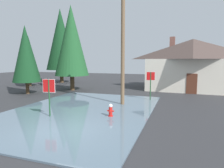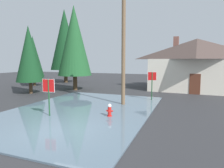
% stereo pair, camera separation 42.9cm
% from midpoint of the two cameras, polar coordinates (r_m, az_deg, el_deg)
% --- Properties ---
extents(ground_plane, '(80.00, 80.00, 0.10)m').
position_cam_midpoint_polar(ground_plane, '(9.82, -13.30, -13.27)').
color(ground_plane, '#2D2D30').
extents(flood_puddle, '(8.82, 12.69, 0.07)m').
position_cam_midpoint_polar(flood_puddle, '(13.28, -7.89, -7.47)').
color(flood_puddle, slate).
rests_on(flood_puddle, ground).
extents(lane_stop_bar, '(4.27, 0.66, 0.01)m').
position_cam_midpoint_polar(lane_stop_bar, '(8.64, -17.97, -15.90)').
color(lane_stop_bar, silver).
rests_on(lane_stop_bar, ground).
extents(stop_sign_near, '(0.76, 0.11, 2.23)m').
position_cam_midpoint_polar(stop_sign_near, '(12.01, -16.62, -1.62)').
color(stop_sign_near, '#1E4C28').
rests_on(stop_sign_near, ground).
extents(fire_hydrant, '(0.40, 0.34, 0.80)m').
position_cam_midpoint_polar(fire_hydrant, '(11.65, 0.35, -7.62)').
color(fire_hydrant, red).
rests_on(fire_hydrant, ground).
extents(utility_pole, '(1.60, 0.28, 8.63)m').
position_cam_midpoint_polar(utility_pole, '(14.56, 4.15, 11.49)').
color(utility_pole, brown).
rests_on(utility_pole, ground).
extents(stop_sign_far, '(0.69, 0.13, 2.36)m').
position_cam_midpoint_polar(stop_sign_far, '(16.51, 12.07, 1.02)').
color(stop_sign_far, '#1E4C28').
rests_on(stop_sign_far, ground).
extents(house, '(10.35, 7.67, 6.10)m').
position_cam_midpoint_polar(house, '(24.28, 23.29, 5.39)').
color(house, silver).
rests_on(house, ground).
extents(pine_tree_tall_left, '(4.27, 4.27, 10.68)m').
position_cam_midpoint_polar(pine_tree_tall_left, '(30.79, -12.90, 12.18)').
color(pine_tree_tall_left, '#4C3823').
rests_on(pine_tree_tall_left, ground).
extents(pine_tree_mid_left, '(3.65, 3.65, 9.14)m').
position_cam_midpoint_polar(pine_tree_mid_left, '(22.47, -10.14, 11.99)').
color(pine_tree_mid_left, '#4C3823').
rests_on(pine_tree_mid_left, ground).
extents(pine_tree_short_left, '(2.66, 2.66, 6.64)m').
position_cam_midpoint_polar(pine_tree_short_left, '(21.31, -21.99, 7.94)').
color(pine_tree_short_left, '#4C3823').
rests_on(pine_tree_short_left, ground).
extents(pine_tree_far_center, '(2.56, 2.56, 6.39)m').
position_cam_midpoint_polar(pine_tree_far_center, '(27.78, -21.11, 7.28)').
color(pine_tree_far_center, '#4C3823').
rests_on(pine_tree_far_center, ground).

